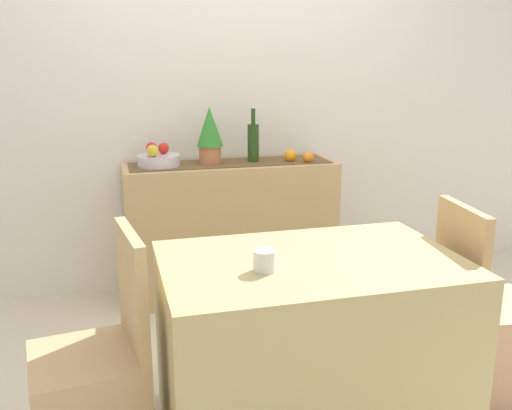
# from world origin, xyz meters

# --- Properties ---
(ground_plane) EXTENTS (6.40, 6.40, 0.02)m
(ground_plane) POSITION_xyz_m (0.00, 0.00, -0.01)
(ground_plane) COLOR beige
(ground_plane) RESTS_ON ground
(room_wall_rear) EXTENTS (6.40, 0.06, 2.70)m
(room_wall_rear) POSITION_xyz_m (0.00, 1.18, 1.35)
(room_wall_rear) COLOR silver
(room_wall_rear) RESTS_ON ground
(sideboard_console) EXTENTS (1.33, 0.42, 0.86)m
(sideboard_console) POSITION_xyz_m (-0.04, 0.92, 0.43)
(sideboard_console) COLOR tan
(sideboard_console) RESTS_ON ground
(table_runner) EXTENTS (1.25, 0.32, 0.01)m
(table_runner) POSITION_xyz_m (-0.04, 0.92, 0.87)
(table_runner) COLOR brown
(table_runner) RESTS_ON sideboard_console
(fruit_bowl) EXTENTS (0.26, 0.26, 0.06)m
(fruit_bowl) POSITION_xyz_m (-0.48, 0.92, 0.90)
(fruit_bowl) COLOR silver
(fruit_bowl) RESTS_ON table_runner
(apple_rear) EXTENTS (0.07, 0.07, 0.07)m
(apple_rear) POSITION_xyz_m (-0.52, 0.87, 0.97)
(apple_rear) COLOR gold
(apple_rear) RESTS_ON fruit_bowl
(apple_right) EXTENTS (0.07, 0.07, 0.07)m
(apple_right) POSITION_xyz_m (-0.45, 0.96, 0.97)
(apple_right) COLOR red
(apple_right) RESTS_ON fruit_bowl
(apple_center) EXTENTS (0.07, 0.07, 0.07)m
(apple_center) POSITION_xyz_m (-0.51, 1.00, 0.97)
(apple_center) COLOR red
(apple_center) RESTS_ON fruit_bowl
(wine_bottle) EXTENTS (0.07, 0.07, 0.34)m
(wine_bottle) POSITION_xyz_m (0.11, 0.92, 0.99)
(wine_bottle) COLOR #224017
(wine_bottle) RESTS_ON sideboard_console
(potted_plant) EXTENTS (0.16, 0.16, 0.35)m
(potted_plant) POSITION_xyz_m (-0.17, 0.92, 1.05)
(potted_plant) COLOR #B67046
(potted_plant) RESTS_ON sideboard_console
(orange_loose_far) EXTENTS (0.08, 0.08, 0.08)m
(orange_loose_far) POSITION_xyz_m (0.34, 0.87, 0.90)
(orange_loose_far) COLOR orange
(orange_loose_far) RESTS_ON sideboard_console
(orange_loose_end) EXTENTS (0.07, 0.07, 0.07)m
(orange_loose_end) POSITION_xyz_m (0.44, 0.82, 0.90)
(orange_loose_end) COLOR orange
(orange_loose_end) RESTS_ON sideboard_console
(dining_table) EXTENTS (1.17, 0.76, 0.74)m
(dining_table) POSITION_xyz_m (-0.03, -0.53, 0.37)
(dining_table) COLOR tan
(dining_table) RESTS_ON ground
(coffee_cup) EXTENTS (0.08, 0.08, 0.08)m
(coffee_cup) POSITION_xyz_m (-0.25, -0.61, 0.78)
(coffee_cup) COLOR silver
(coffee_cup) RESTS_ON dining_table
(chair_near_window) EXTENTS (0.45, 0.45, 0.90)m
(chair_near_window) POSITION_xyz_m (-0.88, -0.53, 0.27)
(chair_near_window) COLOR tan
(chair_near_window) RESTS_ON ground
(chair_by_corner) EXTENTS (0.44, 0.44, 0.90)m
(chair_by_corner) POSITION_xyz_m (0.82, -0.53, 0.27)
(chair_by_corner) COLOR tan
(chair_by_corner) RESTS_ON ground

